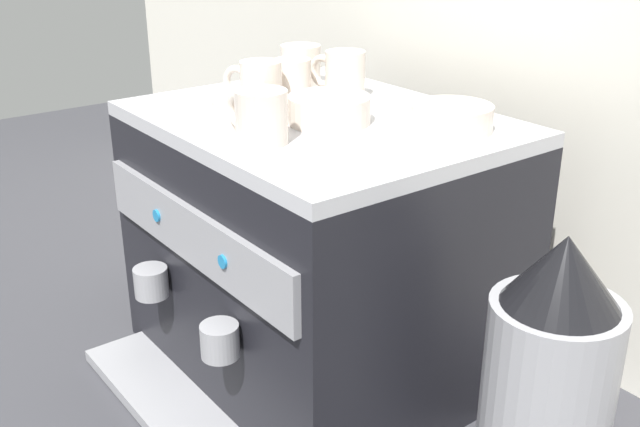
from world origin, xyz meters
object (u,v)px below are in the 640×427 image
coffee_grinder (548,384)px  milk_pitcher (181,244)px  ceramic_bowl_0 (329,110)px  ceramic_cup_4 (301,65)px  ceramic_bowl_1 (244,112)px  ceramic_cup_3 (259,116)px  ceramic_cup_2 (291,78)px  ceramic_cup_1 (259,84)px  espresso_machine (318,247)px  ceramic_bowl_2 (451,118)px  ceramic_cup_0 (343,75)px

coffee_grinder → milk_pitcher: 0.93m
ceramic_bowl_0 → ceramic_cup_4: bearing=153.8°
ceramic_cup_4 → ceramic_bowl_0: (0.23, -0.11, -0.02)m
ceramic_bowl_0 → ceramic_bowl_1: size_ratio=1.31×
ceramic_cup_3 → milk_pitcher: (-0.52, 0.12, -0.43)m
ceramic_cup_2 → ceramic_cup_1: bearing=-75.3°
ceramic_cup_4 → coffee_grinder: 0.72m
espresso_machine → ceramic_bowl_1: 0.27m
ceramic_bowl_2 → coffee_grinder: 0.40m
ceramic_bowl_0 → ceramic_cup_3: bearing=-82.1°
ceramic_bowl_1 → ceramic_bowl_0: bearing=55.6°
espresso_machine → ceramic_cup_2: size_ratio=6.08×
ceramic_bowl_1 → milk_pitcher: bearing=168.8°
ceramic_cup_0 → ceramic_bowl_2: ceramic_cup_0 is taller
ceramic_cup_3 → ceramic_bowl_0: ceramic_cup_3 is taller
ceramic_cup_0 → coffee_grinder: size_ratio=0.27×
espresso_machine → ceramic_cup_4: (-0.19, 0.11, 0.27)m
ceramic_bowl_0 → coffee_grinder: bearing=5.7°
ceramic_bowl_0 → coffee_grinder: 0.50m
ceramic_cup_1 → ceramic_bowl_0: (0.14, 0.04, -0.02)m
ceramic_cup_2 → ceramic_bowl_1: ceramic_cup_2 is taller
ceramic_bowl_1 → coffee_grinder: 0.58m
ceramic_bowl_1 → ceramic_cup_0: bearing=99.2°
ceramic_cup_1 → ceramic_bowl_2: ceramic_cup_1 is taller
ceramic_cup_4 → ceramic_bowl_2: 0.38m
ceramic_cup_2 → ceramic_cup_4: size_ratio=0.94×
ceramic_cup_2 → milk_pitcher: (-0.34, -0.06, -0.42)m
ceramic_cup_2 → ceramic_cup_0: bearing=53.1°
espresso_machine → ceramic_bowl_1: (-0.03, -0.12, 0.25)m
milk_pitcher → ceramic_bowl_0: bearing=2.5°
ceramic_cup_4 → ceramic_bowl_0: ceramic_cup_4 is taller
ceramic_cup_2 → ceramic_bowl_1: (0.09, -0.15, -0.02)m
ceramic_cup_0 → ceramic_bowl_0: bearing=-46.4°
ceramic_bowl_1 → milk_pitcher: ceramic_bowl_1 is taller
ceramic_cup_3 → ceramic_bowl_2: ceramic_cup_3 is taller
ceramic_bowl_1 → ceramic_cup_4: bearing=125.8°
ceramic_cup_1 → coffee_grinder: bearing=7.9°
ceramic_cup_3 → ceramic_bowl_0: bearing=97.9°
ceramic_bowl_0 → ceramic_cup_1: bearing=-166.0°
ceramic_cup_0 → coffee_grinder: ceramic_cup_0 is taller
ceramic_cup_3 → ceramic_bowl_0: size_ratio=0.90×
ceramic_cup_0 → ceramic_cup_2: 0.09m
ceramic_cup_4 → coffee_grinder: bearing=-6.5°
espresso_machine → ceramic_bowl_1: bearing=-105.7°
ceramic_bowl_0 → ceramic_bowl_1: ceramic_bowl_0 is taller
ceramic_cup_1 → coffee_grinder: size_ratio=0.26×
ceramic_cup_4 → ceramic_bowl_2: ceramic_cup_4 is taller
ceramic_bowl_1 → milk_pitcher: size_ratio=0.74×
ceramic_cup_2 → ceramic_bowl_2: (0.30, 0.08, -0.02)m
espresso_machine → ceramic_cup_2: (-0.12, 0.03, 0.26)m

